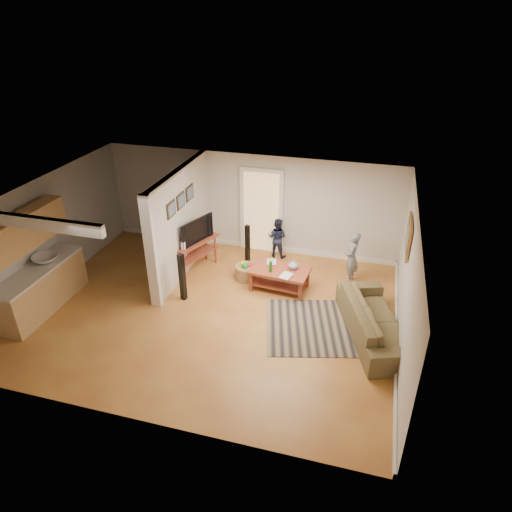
# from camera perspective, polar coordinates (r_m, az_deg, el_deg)

# --- Properties ---
(ground) EXTENTS (7.50, 7.50, 0.00)m
(ground) POSITION_cam_1_polar(r_m,az_deg,el_deg) (9.67, -5.55, -6.84)
(ground) COLOR #964D26
(ground) RESTS_ON ground
(room_shell) EXTENTS (7.54, 6.02, 2.52)m
(room_shell) POSITION_cam_1_polar(r_m,az_deg,el_deg) (9.64, -11.02, 2.74)
(room_shell) COLOR beige
(room_shell) RESTS_ON ground
(area_rug) EXTENTS (2.90, 2.41, 0.01)m
(area_rug) POSITION_cam_1_polar(r_m,az_deg,el_deg) (9.31, 9.27, -8.67)
(area_rug) COLOR black
(area_rug) RESTS_ON ground
(sofa) EXTENTS (1.70, 2.57, 0.70)m
(sofa) POSITION_cam_1_polar(r_m,az_deg,el_deg) (9.27, 14.41, -9.54)
(sofa) COLOR #4C3F26
(sofa) RESTS_ON ground
(coffee_table) EXTENTS (1.35, 0.86, 0.76)m
(coffee_table) POSITION_cam_1_polar(r_m,az_deg,el_deg) (10.14, 3.09, -2.20)
(coffee_table) COLOR maroon
(coffee_table) RESTS_ON ground
(tv_console) EXTENTS (0.88, 1.33, 1.07)m
(tv_console) POSITION_cam_1_polar(r_m,az_deg,el_deg) (10.79, -7.66, 1.55)
(tv_console) COLOR maroon
(tv_console) RESTS_ON ground
(speaker_left) EXTENTS (0.14, 0.14, 1.10)m
(speaker_left) POSITION_cam_1_polar(r_m,az_deg,el_deg) (9.82, -9.20, -2.62)
(speaker_left) COLOR black
(speaker_left) RESTS_ON ground
(speaker_right) EXTENTS (0.12, 0.12, 0.97)m
(speaker_right) POSITION_cam_1_polar(r_m,az_deg,el_deg) (11.21, -1.08, 1.61)
(speaker_right) COLOR black
(speaker_right) RESTS_ON ground
(toy_basket) EXTENTS (0.51, 0.51, 0.46)m
(toy_basket) POSITION_cam_1_polar(r_m,az_deg,el_deg) (10.60, -1.25, -1.95)
(toy_basket) COLOR olive
(toy_basket) RESTS_ON ground
(child) EXTENTS (0.34, 0.48, 1.25)m
(child) POSITION_cam_1_polar(r_m,az_deg,el_deg) (10.80, 11.56, -3.12)
(child) COLOR gray
(child) RESTS_ON ground
(toddler) EXTENTS (0.55, 0.46, 1.03)m
(toddler) POSITION_cam_1_polar(r_m,az_deg,el_deg) (11.66, 2.61, 0.04)
(toddler) COLOR #1E2540
(toddler) RESTS_ON ground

